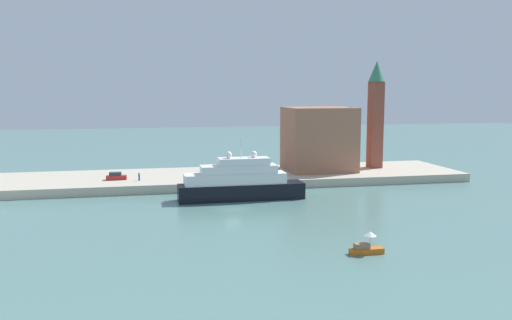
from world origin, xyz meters
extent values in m
plane|color=slate|center=(0.00, 0.00, 0.00)|extent=(400.00, 400.00, 0.00)
cube|color=#B7AD99|center=(0.00, 27.33, 0.88)|extent=(110.00, 22.65, 1.76)
cube|color=black|center=(2.76, 7.82, 1.47)|extent=(22.97, 4.70, 2.95)
cube|color=white|center=(1.61, 7.82, 3.93)|extent=(18.37, 4.33, 1.95)
cube|color=white|center=(2.30, 7.82, 5.63)|extent=(13.78, 3.95, 1.46)
cube|color=white|center=(3.22, 7.82, 7.01)|extent=(9.19, 3.57, 1.31)
cylinder|color=silver|center=(2.76, 7.82, 9.62)|extent=(0.16, 0.16, 3.89)
sphere|color=white|center=(5.06, 7.82, 8.28)|extent=(1.23, 1.23, 1.23)
sphere|color=white|center=(0.47, 7.82, 8.28)|extent=(1.23, 1.23, 1.23)
cube|color=#C66019|center=(11.76, -27.39, 0.35)|extent=(4.20, 1.21, 0.71)
cube|color=#8C6647|center=(11.13, -27.39, 1.04)|extent=(1.85, 0.97, 0.66)
cylinder|color=#B2B2B2|center=(12.18, -27.39, 1.48)|extent=(0.06, 0.06, 1.54)
cone|color=white|center=(12.18, -27.39, 2.51)|extent=(1.49, 1.49, 0.52)
cube|color=#9E664C|center=(24.34, 28.06, 8.88)|extent=(14.70, 12.91, 14.24)
cube|color=brown|center=(38.53, 29.24, 11.76)|extent=(2.92, 2.92, 19.99)
cone|color=#387A5B|center=(38.53, 29.24, 24.12)|extent=(3.80, 3.80, 4.74)
cube|color=#B21E1E|center=(-20.02, 24.18, 2.19)|extent=(4.05, 1.65, 0.85)
cube|color=#262D33|center=(-20.22, 24.18, 2.96)|extent=(2.43, 1.49, 0.69)
cylinder|color=#334C8C|center=(-15.50, 22.16, 2.47)|extent=(0.36, 0.36, 1.42)
sphere|color=tan|center=(-15.50, 22.16, 3.30)|extent=(0.24, 0.24, 0.24)
cylinder|color=black|center=(-1.51, 17.77, 2.12)|extent=(0.49, 0.49, 0.71)
camera|label=1|loc=(-14.63, -86.06, 19.87)|focal=37.36mm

